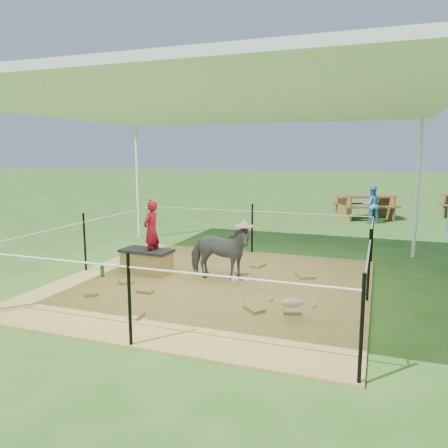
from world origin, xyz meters
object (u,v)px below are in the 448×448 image
(woman, at_px, (151,224))
(pony, at_px, (219,252))
(green_bottle, at_px, (102,270))
(picnic_table_near, at_px, (364,207))
(foal, at_px, (292,301))
(straw_bale, at_px, (147,262))
(distant_person, at_px, (371,205))

(woman, bearing_deg, pony, 95.01)
(woman, distance_m, pony, 1.23)
(green_bottle, distance_m, picnic_table_near, 9.00)
(green_bottle, height_order, foal, foal)
(straw_bale, distance_m, distant_person, 7.67)
(pony, relative_size, foal, 1.25)
(straw_bale, xyz_separation_m, foal, (2.64, -1.23, 0.05))
(green_bottle, relative_size, distant_person, 0.21)
(woman, relative_size, pony, 0.91)
(woman, distance_m, picnic_table_near, 8.35)
(green_bottle, distance_m, distant_person, 8.32)
(pony, xyz_separation_m, distant_person, (2.08, 6.88, 0.06))
(woman, xyz_separation_m, picnic_table_near, (3.03, 7.76, -0.50))
(woman, bearing_deg, straw_bale, -85.58)
(woman, height_order, foal, woman)
(woman, xyz_separation_m, pony, (1.16, 0.01, -0.39))
(green_bottle, height_order, pony, pony)
(straw_bale, relative_size, woman, 0.83)
(woman, xyz_separation_m, foal, (2.54, -1.23, -0.59))
(straw_bale, bearing_deg, foal, -25.07)
(picnic_table_near, bearing_deg, green_bottle, -139.21)
(green_bottle, bearing_deg, woman, 34.70)
(green_bottle, height_order, picnic_table_near, picnic_table_near)
(woman, bearing_deg, distant_person, 159.23)
(straw_bale, xyz_separation_m, woman, (0.10, 0.00, 0.65))
(green_bottle, distance_m, pony, 1.90)
(woman, height_order, green_bottle, woman)
(picnic_table_near, height_order, distant_person, distant_person)
(green_bottle, relative_size, pony, 0.21)
(foal, bearing_deg, woman, 136.05)
(straw_bale, height_order, woman, woman)
(straw_bale, bearing_deg, picnic_table_near, 68.04)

